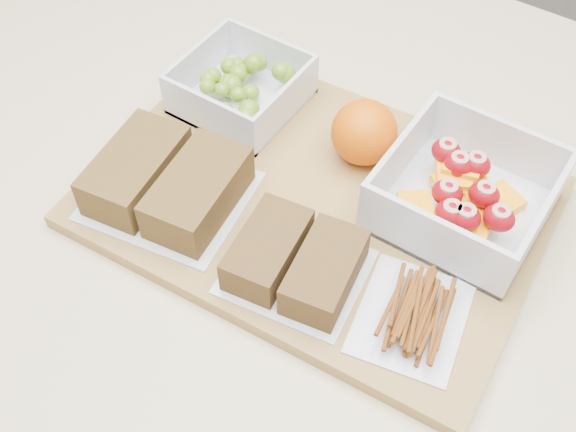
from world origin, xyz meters
name	(u,v)px	position (x,y,z in m)	size (l,w,h in m)	color
counter	(301,415)	(0.00, 0.00, 0.45)	(1.20, 0.90, 0.90)	beige
cutting_board	(316,202)	(-0.01, 0.02, 0.91)	(0.42, 0.30, 0.02)	#A47F43
grape_container	(242,86)	(-0.14, 0.09, 0.94)	(0.12, 0.12, 0.05)	silver
fruit_container	(464,195)	(0.12, 0.08, 0.94)	(0.14, 0.14, 0.06)	silver
orange	(364,132)	(0.00, 0.09, 0.95)	(0.07, 0.07, 0.07)	#EB5E05
sandwich_bag_left	(167,182)	(-0.12, -0.05, 0.94)	(0.16, 0.15, 0.04)	silver
sandwich_bag_center	(296,261)	(0.03, -0.06, 0.93)	(0.13, 0.12, 0.04)	silver
pretzel_bag	(413,311)	(0.13, -0.05, 0.93)	(0.11, 0.12, 0.02)	silver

